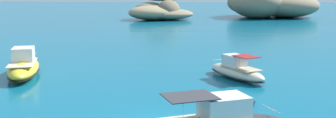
{
  "coord_description": "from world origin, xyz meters",
  "views": [
    {
      "loc": [
        1.44,
        -18.99,
        6.82
      ],
      "look_at": [
        -0.31,
        13.39,
        1.02
      ],
      "focal_mm": 41.65,
      "sensor_mm": 36.0,
      "label": 1
    }
  ],
  "objects_px": {
    "motorboat_yellow": "(24,67)",
    "islet_large": "(267,3)",
    "islet_small": "(160,11)",
    "motorboat_cream": "(237,71)"
  },
  "relations": [
    {
      "from": "islet_large",
      "to": "islet_small",
      "type": "relative_size",
      "value": 1.53
    },
    {
      "from": "islet_large",
      "to": "motorboat_cream",
      "type": "relative_size",
      "value": 4.63
    },
    {
      "from": "islet_small",
      "to": "motorboat_cream",
      "type": "xyz_separation_m",
      "value": [
        10.49,
        -60.04,
        -1.32
      ]
    },
    {
      "from": "islet_large",
      "to": "motorboat_yellow",
      "type": "distance_m",
      "value": 77.93
    },
    {
      "from": "islet_large",
      "to": "islet_small",
      "type": "xyz_separation_m",
      "value": [
        -26.4,
        -10.67,
        -1.41
      ]
    },
    {
      "from": "islet_large",
      "to": "motorboat_yellow",
      "type": "xyz_separation_m",
      "value": [
        -32.79,
        -70.65,
        -2.6
      ]
    },
    {
      "from": "motorboat_yellow",
      "to": "motorboat_cream",
      "type": "relative_size",
      "value": 1.28
    },
    {
      "from": "motorboat_yellow",
      "to": "islet_large",
      "type": "bearing_deg",
      "value": 65.11
    },
    {
      "from": "islet_large",
      "to": "motorboat_cream",
      "type": "distance_m",
      "value": 72.53
    },
    {
      "from": "motorboat_yellow",
      "to": "motorboat_cream",
      "type": "bearing_deg",
      "value": -0.18
    }
  ]
}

